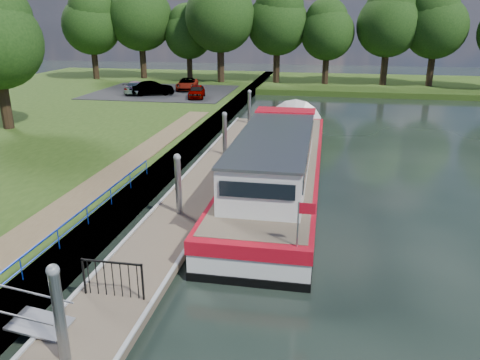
% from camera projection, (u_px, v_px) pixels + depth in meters
% --- Properties ---
extents(ground, '(160.00, 160.00, 0.00)m').
position_uv_depth(ground, '(78.00, 359.00, 11.68)').
color(ground, black).
rests_on(ground, ground).
extents(bank_edge, '(1.10, 90.00, 0.78)m').
position_uv_depth(bank_edge, '(171.00, 164.00, 25.93)').
color(bank_edge, '#473D2D').
rests_on(bank_edge, ground).
extents(far_bank, '(60.00, 18.00, 0.60)m').
position_uv_depth(far_bank, '(378.00, 84.00, 57.87)').
color(far_bank, '#253E11').
rests_on(far_bank, ground).
extents(footpath, '(1.60, 40.00, 0.05)m').
position_uv_depth(footpath, '(75.00, 201.00, 19.60)').
color(footpath, brown).
rests_on(footpath, riverbank).
extents(carpark, '(14.00, 12.00, 0.06)m').
position_uv_depth(carpark, '(163.00, 92.00, 48.60)').
color(carpark, black).
rests_on(carpark, riverbank).
extents(blue_fence, '(0.04, 18.04, 0.72)m').
position_uv_depth(blue_fence, '(40.00, 248.00, 14.50)').
color(blue_fence, '#0C2DBF').
rests_on(blue_fence, riverbank).
extents(pontoon, '(2.50, 30.00, 0.56)m').
position_uv_depth(pontoon, '(206.00, 182.00, 23.70)').
color(pontoon, brown).
rests_on(pontoon, ground).
extents(mooring_piles, '(0.30, 27.30, 3.55)m').
position_uv_depth(mooring_piles, '(206.00, 162.00, 23.34)').
color(mooring_piles, gray).
rests_on(mooring_piles, ground).
extents(gangway, '(2.58, 1.00, 0.92)m').
position_uv_depth(gangway, '(20.00, 318.00, 12.25)').
color(gangway, '#A5A8AD').
rests_on(gangway, ground).
extents(gate_panel, '(1.85, 0.05, 1.15)m').
position_uv_depth(gate_panel, '(112.00, 274.00, 13.35)').
color(gate_panel, black).
rests_on(gate_panel, ground).
extents(barge, '(4.36, 21.15, 4.78)m').
position_uv_depth(barge, '(280.00, 161.00, 24.13)').
color(barge, black).
rests_on(barge, ground).
extents(horizon_trees, '(54.38, 10.03, 12.87)m').
position_uv_depth(horizon_trees, '(267.00, 19.00, 54.60)').
color(horizon_trees, '#332316').
rests_on(horizon_trees, ground).
extents(car_a, '(2.05, 3.81, 1.23)m').
position_uv_depth(car_a, '(197.00, 91.00, 44.66)').
color(car_a, '#999999').
rests_on(car_a, carpark).
extents(car_b, '(4.30, 2.87, 1.34)m').
position_uv_depth(car_b, '(153.00, 88.00, 46.25)').
color(car_b, '#999999').
rests_on(car_b, carpark).
extents(car_c, '(2.21, 4.46, 1.25)m').
position_uv_depth(car_c, '(137.00, 87.00, 47.28)').
color(car_c, '#999999').
rests_on(car_c, carpark).
extents(car_d, '(2.72, 4.67, 1.22)m').
position_uv_depth(car_d, '(187.00, 84.00, 49.64)').
color(car_d, '#999999').
rests_on(car_d, carpark).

